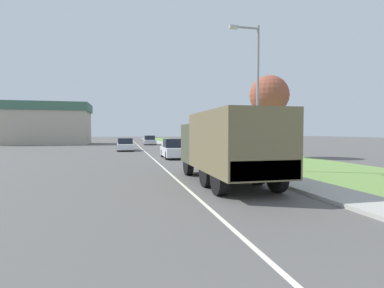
{
  "coord_description": "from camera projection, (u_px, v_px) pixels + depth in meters",
  "views": [
    {
      "loc": [
        -2.29,
        0.51,
        2.1
      ],
      "look_at": [
        0.74,
        13.59,
        1.55
      ],
      "focal_mm": 28.0,
      "sensor_mm": 36.0,
      "label": 1
    }
  ],
  "objects": [
    {
      "name": "sidewalk_right",
      "position": [
        175.0,
        147.0,
        40.06
      ],
      "size": [
        1.8,
        120.0,
        0.12
      ],
      "color": "#ADAAA3",
      "rests_on": "ground"
    },
    {
      "name": "building_distant",
      "position": [
        43.0,
        123.0,
        50.39
      ],
      "size": [
        15.18,
        8.74,
        6.91
      ],
      "color": "#B2A893",
      "rests_on": "ground"
    },
    {
      "name": "military_truck",
      "position": [
        227.0,
        144.0,
        12.15
      ],
      "size": [
        2.41,
        7.14,
        2.86
      ],
      "color": "#474C38",
      "rests_on": "ground"
    },
    {
      "name": "car_second_ahead",
      "position": [
        125.0,
        145.0,
        33.39
      ],
      "size": [
        1.78,
        4.56,
        1.39
      ],
      "color": "silver",
      "rests_on": "ground"
    },
    {
      "name": "car_third_ahead",
      "position": [
        150.0,
        141.0,
        48.38
      ],
      "size": [
        1.8,
        4.07,
        1.49
      ],
      "color": "#B7BABF",
      "rests_on": "ground"
    },
    {
      "name": "car_nearest_ahead",
      "position": [
        175.0,
        149.0,
        23.9
      ],
      "size": [
        1.82,
        4.01,
        1.54
      ],
      "color": "silver",
      "rests_on": "ground"
    },
    {
      "name": "grass_strip_right",
      "position": [
        206.0,
        147.0,
        41.05
      ],
      "size": [
        7.0,
        120.0,
        0.02
      ],
      "color": "#6B9347",
      "rests_on": "ground"
    },
    {
      "name": "lamp_post",
      "position": [
        254.0,
        85.0,
        15.89
      ],
      "size": [
        1.69,
        0.24,
        7.59
      ],
      "color": "gray",
      "rests_on": "sidewalk_right"
    },
    {
      "name": "ground_plane",
      "position": [
        141.0,
        148.0,
        39.04
      ],
      "size": [
        180.0,
        180.0,
        0.0
      ],
      "primitive_type": "plane",
      "color": "#565451"
    },
    {
      "name": "tree_mid_right",
      "position": [
        269.0,
        95.0,
        24.33
      ],
      "size": [
        3.19,
        3.19,
        6.66
      ],
      "color": "brown",
      "rests_on": "grass_strip_right"
    },
    {
      "name": "lane_centre_stripe",
      "position": [
        141.0,
        148.0,
        39.04
      ],
      "size": [
        0.12,
        120.0,
        0.0
      ],
      "color": "silver",
      "rests_on": "ground"
    },
    {
      "name": "utility_box",
      "position": [
        265.0,
        160.0,
        18.31
      ],
      "size": [
        0.55,
        0.45,
        0.7
      ],
      "color": "#3D7042",
      "rests_on": "grass_strip_right"
    }
  ]
}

